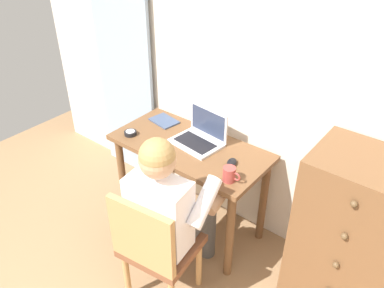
% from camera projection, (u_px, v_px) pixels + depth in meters
% --- Properties ---
extents(wall_back, '(4.80, 0.05, 2.50)m').
position_uv_depth(wall_back, '(288.00, 81.00, 2.40)').
color(wall_back, beige).
rests_on(wall_back, ground_plane).
extents(curtain_panel, '(0.62, 0.03, 2.22)m').
position_uv_depth(curtain_panel, '(123.00, 56.00, 3.18)').
color(curtain_panel, '#8EA3B7').
rests_on(curtain_panel, ground_plane).
extents(desk, '(1.13, 0.55, 0.75)m').
position_uv_depth(desk, '(190.00, 160.00, 2.78)').
color(desk, brown).
rests_on(desk, ground_plane).
extents(dresser, '(0.61, 0.49, 1.08)m').
position_uv_depth(dresser, '(352.00, 238.00, 2.25)').
color(dresser, brown).
rests_on(dresser, ground_plane).
extents(chair, '(0.47, 0.45, 0.86)m').
position_uv_depth(chair, '(155.00, 246.00, 2.28)').
color(chair, brown).
rests_on(chair, ground_plane).
extents(person_seated, '(0.58, 0.62, 1.18)m').
position_uv_depth(person_seated, '(171.00, 205.00, 2.32)').
color(person_seated, '#4C4C4C').
rests_on(person_seated, ground_plane).
extents(laptop, '(0.37, 0.29, 0.24)m').
position_uv_depth(laptop, '(200.00, 136.00, 2.72)').
color(laptop, silver).
rests_on(laptop, desk).
extents(computer_mouse, '(0.09, 0.11, 0.03)m').
position_uv_depth(computer_mouse, '(232.00, 162.00, 2.51)').
color(computer_mouse, black).
rests_on(computer_mouse, desk).
extents(desk_clock, '(0.09, 0.09, 0.03)m').
position_uv_depth(desk_clock, '(130.00, 133.00, 2.82)').
color(desk_clock, black).
rests_on(desk_clock, desk).
extents(notebook_pad, '(0.23, 0.18, 0.01)m').
position_uv_depth(notebook_pad, '(164.00, 121.00, 2.99)').
color(notebook_pad, '#3D4C6B').
rests_on(notebook_pad, desk).
extents(coffee_mug, '(0.12, 0.08, 0.09)m').
position_uv_depth(coffee_mug, '(230.00, 174.00, 2.35)').
color(coffee_mug, '#9E3D38').
rests_on(coffee_mug, desk).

